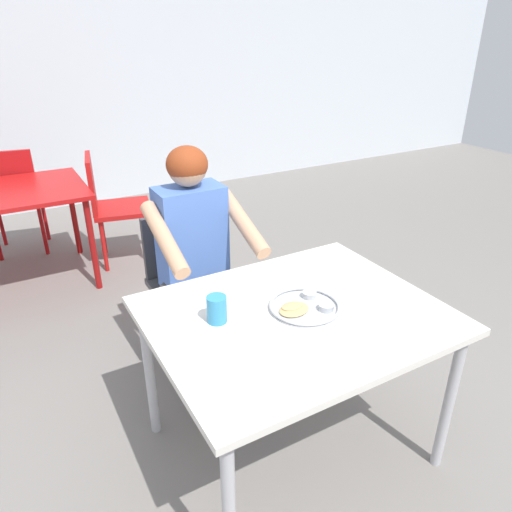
% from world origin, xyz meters
% --- Properties ---
extents(ground_plane, '(12.00, 12.00, 0.05)m').
position_xyz_m(ground_plane, '(0.00, 0.00, -0.03)').
color(ground_plane, slate).
extents(back_wall, '(12.00, 0.12, 3.40)m').
position_xyz_m(back_wall, '(0.00, 4.06, 1.70)').
color(back_wall, silver).
rests_on(back_wall, ground).
extents(table_foreground, '(1.13, 0.91, 0.72)m').
position_xyz_m(table_foreground, '(0.02, 0.09, 0.65)').
color(table_foreground, silver).
rests_on(table_foreground, ground).
extents(thali_tray, '(0.28, 0.28, 0.03)m').
position_xyz_m(thali_tray, '(0.06, 0.10, 0.73)').
color(thali_tray, '#B7BABF').
rests_on(thali_tray, table_foreground).
extents(drinking_cup, '(0.08, 0.08, 0.11)m').
position_xyz_m(drinking_cup, '(-0.28, 0.19, 0.78)').
color(drinking_cup, '#338CBF').
rests_on(drinking_cup, table_foreground).
extents(chair_foreground, '(0.40, 0.44, 0.80)m').
position_xyz_m(chair_foreground, '(-0.08, 1.05, 0.46)').
color(chair_foreground, '#3F3F44').
rests_on(chair_foreground, ground).
extents(diner_foreground, '(0.49, 0.55, 1.22)m').
position_xyz_m(diner_foreground, '(-0.07, 0.83, 0.72)').
color(diner_foreground, '#3B3B3B').
rests_on(diner_foreground, ground).
extents(table_background_red, '(0.84, 0.82, 0.72)m').
position_xyz_m(table_background_red, '(-0.76, 2.37, 0.63)').
color(table_background_red, '#B71414').
rests_on(table_background_red, ground).
extents(chair_red_right, '(0.51, 0.51, 0.87)m').
position_xyz_m(chair_red_right, '(-0.15, 2.41, 0.51)').
color(chair_red_right, '#B31514').
rests_on(chair_red_right, ground).
extents(chair_red_far, '(0.50, 0.48, 0.89)m').
position_xyz_m(chair_red_far, '(-0.80, 2.94, 0.52)').
color(chair_red_far, '#A81315').
rests_on(chair_red_far, ground).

